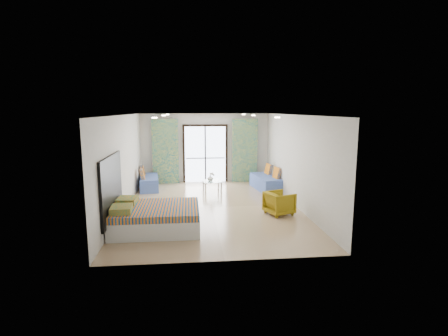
{
  "coord_description": "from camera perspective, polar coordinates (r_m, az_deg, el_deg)",
  "views": [
    {
      "loc": [
        -0.65,
        -9.98,
        2.85
      ],
      "look_at": [
        0.37,
        0.1,
        1.15
      ],
      "focal_mm": 28.0,
      "sensor_mm": 36.0,
      "label": 1
    }
  ],
  "objects": [
    {
      "name": "daybed_left",
      "position": [
        12.98,
        -12.17,
        -2.24
      ],
      "size": [
        0.8,
        1.7,
        0.81
      ],
      "rotation": [
        0.0,
        0.0,
        0.1
      ],
      "color": "#4964AF",
      "rests_on": "floor"
    },
    {
      "name": "armchair",
      "position": [
        9.74,
        9.03,
        -5.48
      ],
      "size": [
        0.83,
        0.86,
        0.7
      ],
      "primitive_type": "imported",
      "rotation": [
        0.0,
        0.0,
        1.93
      ],
      "color": "#9A7D13",
      "rests_on": "floor"
    },
    {
      "name": "floor",
      "position": [
        10.4,
        -2.01,
        -6.39
      ],
      "size": [
        5.0,
        7.5,
        0.01
      ],
      "primitive_type": null,
      "color": "tan",
      "rests_on": "ground"
    },
    {
      "name": "wall_left",
      "position": [
        10.26,
        -16.13,
        0.74
      ],
      "size": [
        0.01,
        7.5,
        2.7
      ],
      "primitive_type": null,
      "color": "silver",
      "rests_on": "ground"
    },
    {
      "name": "bed",
      "position": [
        8.61,
        -11.16,
        -7.93
      ],
      "size": [
        2.04,
        1.67,
        0.7
      ],
      "color": "silver",
      "rests_on": "floor"
    },
    {
      "name": "downlight_c",
      "position": [
        11.01,
        -9.82,
        8.45
      ],
      "size": [
        0.12,
        0.12,
        0.02
      ],
      "primitive_type": "cylinder",
      "color": "#FFE0B2",
      "rests_on": "ceiling"
    },
    {
      "name": "downlight_b",
      "position": [
        8.24,
        8.7,
        8.17
      ],
      "size": [
        0.12,
        0.12,
        0.02
      ],
      "primitive_type": "cylinder",
      "color": "#FFE0B2",
      "rests_on": "ceiling"
    },
    {
      "name": "balcony_rail",
      "position": [
        13.86,
        -3.06,
        1.63
      ],
      "size": [
        1.52,
        0.03,
        0.04
      ],
      "primitive_type": "cube",
      "color": "#595451",
      "rests_on": "balcony_door"
    },
    {
      "name": "switch_plate",
      "position": [
        9.77,
        -16.44,
        -1.49
      ],
      "size": [
        0.02,
        0.1,
        0.1
      ],
      "primitive_type": "cube",
      "color": "silver",
      "rests_on": "wall_left"
    },
    {
      "name": "downlight_a",
      "position": [
        8.02,
        -11.28,
        8.06
      ],
      "size": [
        0.12,
        0.12,
        0.02
      ],
      "primitive_type": "cylinder",
      "color": "#FFE0B2",
      "rests_on": "ceiling"
    },
    {
      "name": "daybed_right",
      "position": [
        12.65,
        6.95,
        -2.31
      ],
      "size": [
        0.92,
        1.85,
        0.87
      ],
      "rotation": [
        0.0,
        0.0,
        0.14
      ],
      "color": "#4964AF",
      "rests_on": "floor"
    },
    {
      "name": "downlight_e",
      "position": [
        13.0,
        -9.22,
        8.61
      ],
      "size": [
        0.12,
        0.12,
        0.02
      ],
      "primitive_type": "cylinder",
      "color": "#FFE0B2",
      "rests_on": "ceiling"
    },
    {
      "name": "vase",
      "position": [
        12.08,
        -2.26,
        -1.65
      ],
      "size": [
        0.23,
        0.24,
        0.2
      ],
      "primitive_type": "imported",
      "rotation": [
        0.0,
        0.0,
        0.17
      ],
      "color": "white",
      "rests_on": "coffee_table"
    },
    {
      "name": "balcony_door",
      "position": [
        13.81,
        -3.07,
        2.89
      ],
      "size": [
        1.76,
        0.08,
        2.28
      ],
      "color": "black",
      "rests_on": "floor"
    },
    {
      "name": "downlight_d",
      "position": [
        11.17,
        4.83,
        8.57
      ],
      "size": [
        0.12,
        0.12,
        0.02
      ],
      "primitive_type": "cylinder",
      "color": "#FFE0B2",
      "rests_on": "ceiling"
    },
    {
      "name": "downlight_f",
      "position": [
        13.14,
        3.21,
        8.72
      ],
      "size": [
        0.12,
        0.12,
        0.02
      ],
      "primitive_type": "cylinder",
      "color": "#FFE0B2",
      "rests_on": "ceiling"
    },
    {
      "name": "curtain_left",
      "position": [
        13.67,
        -9.55,
        2.67
      ],
      "size": [
        1.0,
        0.1,
        2.5
      ],
      "primitive_type": "cube",
      "color": "beige",
      "rests_on": "floor"
    },
    {
      "name": "wall_back",
      "position": [
        13.83,
        -3.08,
        3.28
      ],
      "size": [
        5.0,
        0.01,
        2.7
      ],
      "primitive_type": null,
      "color": "silver",
      "rests_on": "ground"
    },
    {
      "name": "curtain_right",
      "position": [
        13.82,
        3.4,
        2.86
      ],
      "size": [
        1.0,
        0.1,
        2.5
      ],
      "primitive_type": "cube",
      "color": "beige",
      "rests_on": "floor"
    },
    {
      "name": "wall_right",
      "position": [
        10.57,
        11.6,
        1.17
      ],
      "size": [
        0.01,
        7.5,
        2.7
      ],
      "primitive_type": null,
      "color": "silver",
      "rests_on": "ground"
    },
    {
      "name": "ceiling",
      "position": [
        10.0,
        -2.1,
        8.66
      ],
      "size": [
        5.0,
        7.5,
        0.01
      ],
      "primitive_type": null,
      "color": "silver",
      "rests_on": "ground"
    },
    {
      "name": "wall_front",
      "position": [
        6.44,
        0.16,
        -3.94
      ],
      "size": [
        5.0,
        0.01,
        2.7
      ],
      "primitive_type": null,
      "color": "silver",
      "rests_on": "ground"
    },
    {
      "name": "headboard",
      "position": [
        8.57,
        -17.89,
        -3.07
      ],
      "size": [
        0.06,
        2.1,
        1.5
      ],
      "primitive_type": "cube",
      "color": "black",
      "rests_on": "floor"
    },
    {
      "name": "coffee_table",
      "position": [
        12.11,
        -1.95,
        -2.32
      ],
      "size": [
        0.68,
        0.68,
        0.72
      ],
      "rotation": [
        0.0,
        0.0,
        0.09
      ],
      "color": "silver",
      "rests_on": "floor"
    }
  ]
}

